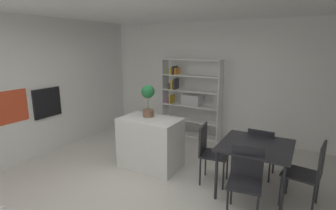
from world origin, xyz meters
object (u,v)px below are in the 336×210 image
at_px(dining_chair_near, 246,175).
at_px(dining_table, 256,150).
at_px(dining_chair_island_side, 209,149).
at_px(dining_chair_window_side, 311,170).
at_px(open_bookshelf, 188,99).
at_px(kitchen_island, 150,143).
at_px(built_in_oven, 47,103).
at_px(potted_plant_on_island, 148,98).
at_px(dining_chair_far, 261,148).

bearing_deg(dining_chair_near, dining_table, 80.79).
xyz_separation_m(dining_chair_island_side, dining_chair_near, (0.69, -0.51, -0.04)).
distance_m(dining_table, dining_chair_window_side, 0.73).
distance_m(open_bookshelf, dining_chair_near, 3.10).
bearing_deg(open_bookshelf, dining_chair_near, -50.90).
xyz_separation_m(kitchen_island, dining_chair_island_side, (1.11, 0.00, 0.11)).
height_order(built_in_oven, kitchen_island, built_in_oven).
distance_m(dining_table, dining_chair_near, 0.54).
bearing_deg(dining_chair_near, kitchen_island, 156.53).
height_order(potted_plant_on_island, dining_chair_island_side, potted_plant_on_island).
bearing_deg(kitchen_island, dining_chair_window_side, -0.05).
relative_size(open_bookshelf, dining_chair_far, 2.17).
relative_size(kitchen_island, dining_chair_window_side, 1.13).
bearing_deg(open_bookshelf, potted_plant_on_island, -88.60).
distance_m(kitchen_island, dining_chair_far, 1.89).
bearing_deg(dining_chair_island_side, dining_chair_window_side, -97.19).
xyz_separation_m(dining_chair_window_side, dining_chair_near, (-0.73, -0.50, -0.03)).
bearing_deg(potted_plant_on_island, dining_chair_window_side, -2.11).
distance_m(dining_chair_far, dining_chair_near, 1.04).
bearing_deg(dining_chair_window_side, dining_chair_island_side, -82.15).
relative_size(open_bookshelf, dining_chair_window_side, 1.98).
xyz_separation_m(built_in_oven, open_bookshelf, (2.01, 2.34, -0.14)).
relative_size(built_in_oven, dining_table, 0.60).
relative_size(dining_chair_window_side, dining_chair_island_side, 1.00).
distance_m(potted_plant_on_island, dining_chair_island_side, 1.39).
relative_size(open_bookshelf, dining_table, 1.88).
bearing_deg(dining_table, open_bookshelf, 136.24).
distance_m(kitchen_island, potted_plant_on_island, 0.81).
height_order(potted_plant_on_island, dining_table, potted_plant_on_island).
relative_size(potted_plant_on_island, dining_chair_window_side, 0.61).
bearing_deg(dining_table, dining_chair_window_side, -1.15).
relative_size(dining_chair_window_side, dining_chair_far, 1.10).
bearing_deg(dining_chair_far, dining_chair_window_side, 145.82).
distance_m(potted_plant_on_island, dining_chair_window_side, 2.72).
relative_size(dining_table, dining_chair_far, 1.15).
xyz_separation_m(kitchen_island, dining_chair_far, (1.81, 0.54, 0.07)).
bearing_deg(potted_plant_on_island, dining_table, -2.47).
distance_m(kitchen_island, dining_chair_near, 1.87).
height_order(potted_plant_on_island, dining_chair_window_side, potted_plant_on_island).
distance_m(open_bookshelf, dining_chair_far, 2.40).
bearing_deg(dining_chair_far, dining_chair_near, 92.14).
relative_size(dining_table, dining_chair_window_side, 1.05).
relative_size(built_in_oven, kitchen_island, 0.56).
bearing_deg(dining_chair_window_side, dining_table, -83.20).
relative_size(built_in_oven, open_bookshelf, 0.32).
xyz_separation_m(built_in_oven, kitchen_island, (2.15, 0.45, -0.59)).
bearing_deg(potted_plant_on_island, dining_chair_far, 13.02).
bearing_deg(dining_chair_far, open_bookshelf, -32.04).
bearing_deg(dining_table, kitchen_island, -179.61).
relative_size(kitchen_island, open_bookshelf, 0.57).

